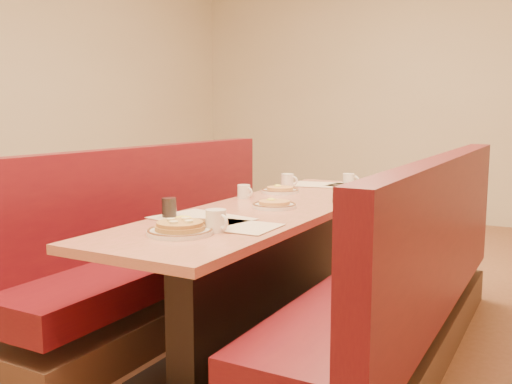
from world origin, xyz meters
The scene contains 18 objects.
ground centered at (0.00, 0.00, 0.00)m, with size 8.00×8.00×0.00m, color #9E6647.
diner_table centered at (0.00, 0.00, 0.37)m, with size 0.70×2.50×0.75m.
booth_left centered at (-0.73, 0.00, 0.36)m, with size 0.55×2.50×1.05m.
booth_right centered at (0.73, 0.00, 0.36)m, with size 0.55×2.50×1.05m.
placemat_near_left centered at (-0.12, -0.52, 0.75)m, with size 0.45×0.33×0.00m, color beige.
placemat_near_right centered at (0.12, -0.60, 0.75)m, with size 0.36×0.27×0.00m, color beige.
placemat_far_left centered at (-0.12, 0.94, 0.75)m, with size 0.39×0.29×0.00m, color beige.
placemat_far_right centered at (0.12, 1.01, 0.75)m, with size 0.35×0.26×0.00m, color beige.
pancake_plate centered at (-0.01, -0.84, 0.77)m, with size 0.28×0.28×0.06m.
eggs_plate centered at (-0.05, -0.72, 0.77)m, with size 0.25×0.25×0.05m.
extra_plate_mid centered at (0.03, -0.05, 0.77)m, with size 0.24×0.24×0.05m.
extra_plate_far centered at (-0.20, 0.48, 0.77)m, with size 0.24×0.24×0.05m.
coffee_mug_a centered at (0.10, -0.73, 0.80)m, with size 0.12×0.09×0.10m.
coffee_mug_b centered at (-0.28, 0.16, 0.79)m, with size 0.11×0.08×0.08m.
coffee_mug_c centered at (0.08, 1.00, 0.79)m, with size 0.11×0.08×0.09m.
coffee_mug_d centered at (-0.27, 0.74, 0.80)m, with size 0.12×0.09×0.09m.
soda_tumbler_near centered at (-0.28, -0.56, 0.80)m, with size 0.07×0.07×0.10m.
soda_tumbler_mid centered at (0.28, 0.27, 0.80)m, with size 0.08×0.08×0.10m.
Camera 1 is at (1.41, -2.75, 1.26)m, focal length 40.00 mm.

